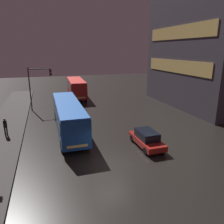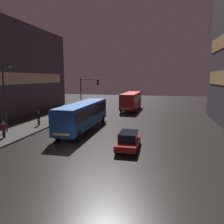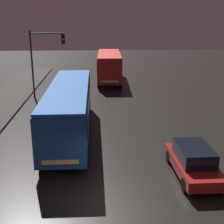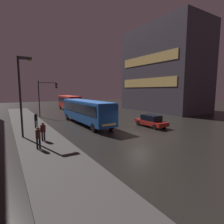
# 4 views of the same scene
# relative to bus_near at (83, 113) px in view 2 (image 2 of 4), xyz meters

# --- Properties ---
(ground_plane) EXTENTS (120.00, 120.00, 0.00)m
(ground_plane) POSITION_rel_bus_near_xyz_m (2.41, -8.19, -1.97)
(ground_plane) COLOR black
(sidewalk_left) EXTENTS (4.00, 48.00, 0.15)m
(sidewalk_left) POSITION_rel_bus_near_xyz_m (-6.59, 1.81, -1.89)
(sidewalk_left) COLOR #3D3A38
(sidewalk_left) RESTS_ON ground
(bus_near) EXTENTS (2.51, 11.98, 3.19)m
(bus_near) POSITION_rel_bus_near_xyz_m (0.00, 0.00, 0.00)
(bus_near) COLOR #194793
(bus_near) RESTS_ON ground
(bus_far) EXTENTS (2.92, 9.80, 3.26)m
(bus_far) POSITION_rel_bus_near_xyz_m (3.26, 17.07, 0.04)
(bus_far) COLOR #AD1E19
(bus_far) RESTS_ON ground
(car_taxi) EXTENTS (1.83, 4.28, 1.49)m
(car_taxi) POSITION_rel_bus_near_xyz_m (6.25, -5.79, -1.21)
(car_taxi) COLOR maroon
(car_taxi) RESTS_ON ground
(pedestrian_near) EXTENTS (0.49, 0.49, 1.78)m
(pedestrian_near) POSITION_rel_bus_near_xyz_m (-6.17, 0.39, -0.77)
(pedestrian_near) COLOR black
(pedestrian_near) RESTS_ON sidewalk_left
(pedestrian_mid) EXTENTS (0.48, 0.48, 1.63)m
(pedestrian_mid) POSITION_rel_bus_near_xyz_m (-6.47, -5.56, -0.83)
(pedestrian_mid) COLOR black
(pedestrian_mid) RESTS_ON sidewalk_left
(traffic_light_main) EXTENTS (3.17, 0.35, 6.13)m
(traffic_light_main) POSITION_rel_bus_near_xyz_m (-3.07, 10.09, 2.17)
(traffic_light_main) COLOR #2D2D2D
(traffic_light_main) RESTS_ON ground
(street_lamp_sidewalk) EXTENTS (1.25, 0.36, 7.46)m
(street_lamp_sidewalk) POSITION_rel_bus_near_xyz_m (-7.66, -3.32, 3.14)
(street_lamp_sidewalk) COLOR #2D2D2D
(street_lamp_sidewalk) RESTS_ON sidewalk_left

